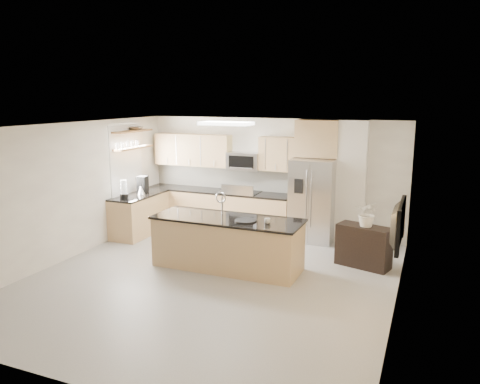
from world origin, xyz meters
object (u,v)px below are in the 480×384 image
at_px(credenza, 364,246).
at_px(kettle, 141,190).
at_px(range, 242,212).
at_px(bowl, 136,128).
at_px(island, 227,243).
at_px(microwave, 244,161).
at_px(flower_vase, 368,207).
at_px(cup, 267,221).
at_px(coffee_maker, 142,185).
at_px(platter, 246,221).
at_px(television, 392,224).
at_px(blender, 124,191).
at_px(refrigerator, 313,200).

height_order(credenza, kettle, kettle).
bearing_deg(range, kettle, -152.69).
bearing_deg(bowl, range, 19.82).
relative_size(island, kettle, 12.05).
xyz_separation_m(range, microwave, (0.00, 0.12, 1.16)).
bearing_deg(flower_vase, cup, -145.86).
bearing_deg(kettle, coffee_maker, 112.51).
xyz_separation_m(platter, television, (2.49, -0.76, 0.40)).
relative_size(credenza, television, 0.90).
relative_size(range, bowl, 2.74).
relative_size(bowl, flower_vase, 0.56).
height_order(blender, kettle, blender).
height_order(platter, flower_vase, flower_vase).
distance_m(bowl, flower_vase, 5.38).
height_order(refrigerator, kettle, refrigerator).
bearing_deg(platter, kettle, 156.72).
height_order(range, refrigerator, refrigerator).
height_order(kettle, coffee_maker, coffee_maker).
xyz_separation_m(kettle, bowl, (-0.23, 0.23, 1.37)).
xyz_separation_m(credenza, bowl, (-5.17, 0.46, 2.00)).
xyz_separation_m(blender, bowl, (-0.18, 0.79, 1.29)).
bearing_deg(kettle, platter, -23.28).
xyz_separation_m(range, kettle, (-2.02, -1.05, 0.55)).
xyz_separation_m(cup, kettle, (-3.45, 1.30, 0.04)).
height_order(refrigerator, cup, refrigerator).
bearing_deg(bowl, microwave, 22.57).
xyz_separation_m(range, television, (3.51, -3.12, 0.88)).
distance_m(bowl, television, 6.29).
distance_m(microwave, coffee_maker, 2.38).
distance_m(refrigerator, island, 2.48).
bearing_deg(microwave, bowl, -157.43).
distance_m(flower_vase, television, 1.91).
xyz_separation_m(microwave, television, (3.51, -3.24, -0.28)).
bearing_deg(refrigerator, bowl, -168.93).
distance_m(island, kettle, 2.98).
xyz_separation_m(refrigerator, flower_vase, (1.30, -1.25, 0.25)).
distance_m(range, credenza, 3.18).
xyz_separation_m(microwave, refrigerator, (1.66, -0.17, -0.74)).
height_order(island, television, television).
height_order(platter, television, television).
height_order(island, cup, island).
bearing_deg(cup, microwave, 119.96).
distance_m(island, cup, 0.94).
bearing_deg(kettle, cup, -20.63).
height_order(range, microwave, microwave).
distance_m(microwave, blender, 2.75).
bearing_deg(range, refrigerator, -1.60).
height_order(microwave, refrigerator, microwave).
xyz_separation_m(range, blender, (-2.07, -1.61, 0.63)).
bearing_deg(bowl, flower_vase, -5.33).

